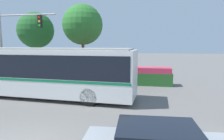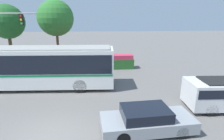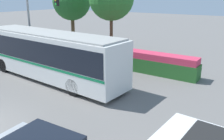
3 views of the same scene
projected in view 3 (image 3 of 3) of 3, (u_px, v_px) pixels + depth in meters
city_bus at (49, 53)px, 15.72m from camera, size 11.72×3.13×3.16m
traffic_light_pole at (38, 15)px, 19.16m from camera, size 4.78×0.24×5.97m
flowering_hedge at (138, 61)px, 17.93m from camera, size 9.08×1.20×1.48m
street_tree_left at (72, 2)px, 24.01m from camera, size 3.80×3.80×6.77m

